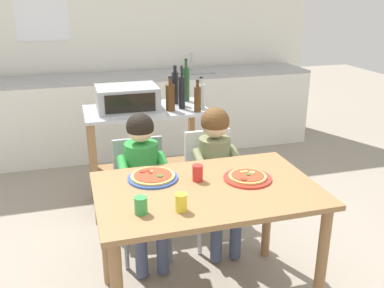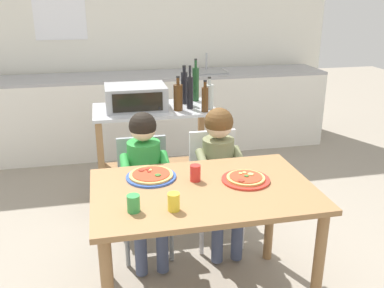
# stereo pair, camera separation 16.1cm
# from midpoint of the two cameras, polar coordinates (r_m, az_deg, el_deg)

# --- Properties ---
(ground_plane) EXTENTS (12.16, 12.16, 0.00)m
(ground_plane) POSITION_cam_midpoint_polar(r_m,az_deg,el_deg) (3.75, -5.19, -8.48)
(ground_plane) COLOR gray
(back_wall_tiled) EXTENTS (4.57, 0.14, 2.70)m
(back_wall_tiled) POSITION_cam_midpoint_polar(r_m,az_deg,el_deg) (5.18, -9.92, 14.94)
(back_wall_tiled) COLOR white
(back_wall_tiled) RESTS_ON ground
(kitchen_counter) EXTENTS (4.12, 0.60, 1.09)m
(kitchen_counter) POSITION_cam_midpoint_polar(r_m,az_deg,el_deg) (4.94, -8.69, 4.04)
(kitchen_counter) COLOR silver
(kitchen_counter) RESTS_ON ground
(kitchen_island_cart) EXTENTS (0.99, 0.54, 0.86)m
(kitchen_island_cart) POSITION_cam_midpoint_polar(r_m,az_deg,el_deg) (3.61, -7.31, 0.23)
(kitchen_island_cart) COLOR #B7BABF
(kitchen_island_cart) RESTS_ON ground
(toaster_oven) EXTENTS (0.49, 0.37, 0.19)m
(toaster_oven) POSITION_cam_midpoint_polar(r_m,az_deg,el_deg) (3.49, -9.99, 6.06)
(toaster_oven) COLOR #999BA0
(toaster_oven) RESTS_ON kitchen_island_cart
(bottle_clear_vinegar) EXTENTS (0.07, 0.07, 0.26)m
(bottle_clear_vinegar) POSITION_cam_midpoint_polar(r_m,az_deg,el_deg) (3.47, -0.11, 6.44)
(bottle_clear_vinegar) COLOR #ADB7B2
(bottle_clear_vinegar) RESTS_ON kitchen_island_cart
(bottle_brown_beer) EXTENTS (0.06, 0.06, 0.37)m
(bottle_brown_beer) POSITION_cam_midpoint_polar(r_m,az_deg,el_deg) (3.72, -2.06, 8.08)
(bottle_brown_beer) COLOR #1E4723
(bottle_brown_beer) RESTS_ON kitchen_island_cart
(bottle_dark_olive_oil) EXTENTS (0.05, 0.05, 0.25)m
(bottle_dark_olive_oil) POSITION_cam_midpoint_polar(r_m,az_deg,el_deg) (3.38, -0.63, 6.09)
(bottle_dark_olive_oil) COLOR #4C2D14
(bottle_dark_olive_oil) RESTS_ON kitchen_island_cart
(bottle_slim_sauce) EXTENTS (0.06, 0.06, 0.33)m
(bottle_slim_sauce) POSITION_cam_midpoint_polar(r_m,az_deg,el_deg) (3.63, -3.56, 7.59)
(bottle_slim_sauce) COLOR black
(bottle_slim_sauce) RESTS_ON kitchen_island_cart
(bottle_squat_spirits) EXTENTS (0.07, 0.07, 0.28)m
(bottle_squat_spirits) POSITION_cam_midpoint_polar(r_m,az_deg,el_deg) (3.42, -4.28, 6.25)
(bottle_squat_spirits) COLOR #4C2D14
(bottle_squat_spirits) RESTS_ON kitchen_island_cart
(bottle_tall_green_wine) EXTENTS (0.05, 0.05, 0.35)m
(bottle_tall_green_wine) POSITION_cam_midpoint_polar(r_m,az_deg,el_deg) (3.47, -2.71, 6.97)
(bottle_tall_green_wine) COLOR black
(bottle_tall_green_wine) RESTS_ON kitchen_island_cart
(dining_table) EXTENTS (1.22, 0.78, 0.76)m
(dining_table) POSITION_cam_midpoint_polar(r_m,az_deg,el_deg) (2.40, 0.07, -8.37)
(dining_table) COLOR olive
(dining_table) RESTS_ON ground
(dining_chair_left) EXTENTS (0.36, 0.36, 0.81)m
(dining_chair_left) POSITION_cam_midpoint_polar(r_m,az_deg,el_deg) (2.99, -8.34, -5.98)
(dining_chair_left) COLOR gray
(dining_chair_left) RESTS_ON ground
(dining_chair_right) EXTENTS (0.36, 0.36, 0.81)m
(dining_chair_right) POSITION_cam_midpoint_polar(r_m,az_deg,el_deg) (3.12, 1.10, -4.66)
(dining_chair_right) COLOR silver
(dining_chair_right) RESTS_ON ground
(child_in_green_shirt) EXTENTS (0.32, 0.42, 1.02)m
(child_in_green_shirt) POSITION_cam_midpoint_polar(r_m,az_deg,el_deg) (2.81, -8.15, -3.88)
(child_in_green_shirt) COLOR #424C6B
(child_in_green_shirt) RESTS_ON ground
(child_in_olive_shirt) EXTENTS (0.32, 0.42, 1.01)m
(child_in_olive_shirt) POSITION_cam_midpoint_polar(r_m,az_deg,el_deg) (2.94, 1.81, -2.32)
(child_in_olive_shirt) COLOR #424C6B
(child_in_olive_shirt) RESTS_ON ground
(pizza_plate_blue_rimmed) EXTENTS (0.29, 0.29, 0.03)m
(pizza_plate_blue_rimmed) POSITION_cam_midpoint_polar(r_m,az_deg,el_deg) (2.46, -7.14, -4.41)
(pizza_plate_blue_rimmed) COLOR #3356B7
(pizza_plate_blue_rimmed) RESTS_ON dining_table
(pizza_plate_red_rimmed) EXTENTS (0.28, 0.28, 0.03)m
(pizza_plate_red_rimmed) POSITION_cam_midpoint_polar(r_m,az_deg,el_deg) (2.45, 5.57, -4.48)
(pizza_plate_red_rimmed) COLOR red
(pizza_plate_red_rimmed) RESTS_ON dining_table
(drinking_cup_yellow) EXTENTS (0.06, 0.06, 0.09)m
(drinking_cup_yellow) POSITION_cam_midpoint_polar(r_m,az_deg,el_deg) (2.10, -3.68, -7.83)
(drinking_cup_yellow) COLOR yellow
(drinking_cup_yellow) RESTS_ON dining_table
(drinking_cup_red) EXTENTS (0.06, 0.06, 0.09)m
(drinking_cup_red) POSITION_cam_midpoint_polar(r_m,az_deg,el_deg) (2.41, -1.16, -3.91)
(drinking_cup_red) COLOR red
(drinking_cup_red) RESTS_ON dining_table
(drinking_cup_green) EXTENTS (0.06, 0.06, 0.09)m
(drinking_cup_green) POSITION_cam_midpoint_polar(r_m,az_deg,el_deg) (2.10, -9.07, -8.13)
(drinking_cup_green) COLOR green
(drinking_cup_green) RESTS_ON dining_table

